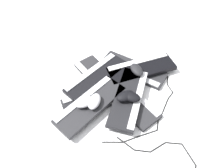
{
  "coord_description": "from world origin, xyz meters",
  "views": [
    {
      "loc": [
        0.81,
        0.41,
        1.05
      ],
      "look_at": [
        0.04,
        -0.01,
        0.03
      ],
      "focal_mm": 35.0,
      "sensor_mm": 36.0,
      "label": 1
    }
  ],
  "objects": [
    {
      "name": "mouse_2",
      "position": [
        -0.1,
        0.09,
        0.08
      ],
      "size": [
        0.12,
        0.13,
        0.04
      ],
      "primitive_type": "ellipsoid",
      "rotation": [
        0.0,
        0.0,
        4.06
      ],
      "color": "black",
      "rests_on": "keyboard_5"
    },
    {
      "name": "mouse_0",
      "position": [
        0.24,
        -0.02,
        0.08
      ],
      "size": [
        0.12,
        0.09,
        0.04
      ],
      "primitive_type": "ellipsoid",
      "rotation": [
        0.0,
        0.0,
        0.24
      ],
      "color": "#B7B7BC",
      "rests_on": "keyboard_7"
    },
    {
      "name": "keyboard_7",
      "position": [
        0.25,
        -0.04,
        0.04
      ],
      "size": [
        0.46,
        0.25,
        0.03
      ],
      "color": "#232326",
      "rests_on": "keyboard_0"
    },
    {
      "name": "keyboard_5",
      "position": [
        -0.16,
        0.1,
        0.04
      ],
      "size": [
        0.43,
        0.4,
        0.03
      ],
      "color": "black",
      "rests_on": "keyboard_2"
    },
    {
      "name": "keyboard_1",
      "position": [
        0.09,
        0.11,
        0.01
      ],
      "size": [
        0.31,
        0.46,
        0.03
      ],
      "color": "#232326",
      "rests_on": "ground"
    },
    {
      "name": "cable_1",
      "position": [
        0.04,
        0.26,
        0.0
      ],
      "size": [
        0.67,
        0.27,
        0.01
      ],
      "color": "black",
      "rests_on": "ground"
    },
    {
      "name": "mouse_4",
      "position": [
        0.11,
        0.15,
        0.08
      ],
      "size": [
        0.08,
        0.12,
        0.04
      ],
      "primitive_type": "ellipsoid",
      "rotation": [
        0.0,
        0.0,
        4.85
      ],
      "color": "black",
      "rests_on": "keyboard_4"
    },
    {
      "name": "keyboard_4",
      "position": [
        0.1,
        0.13,
        0.04
      ],
      "size": [
        0.46,
        0.25,
        0.03
      ],
      "color": "black",
      "rests_on": "keyboard_1"
    },
    {
      "name": "mouse_1",
      "position": [
        0.27,
        -0.06,
        0.08
      ],
      "size": [
        0.13,
        0.12,
        0.04
      ],
      "primitive_type": "ellipsoid",
      "rotation": [
        0.0,
        0.0,
        5.63
      ],
      "color": "#B7B7BC",
      "rests_on": "keyboard_7"
    },
    {
      "name": "ground_plane",
      "position": [
        0.0,
        0.0,
        0.0
      ],
      "size": [
        3.2,
        3.2,
        0.0
      ],
      "primitive_type": "plane",
      "color": "white"
    },
    {
      "name": "keyboard_2",
      "position": [
        -0.15,
        0.04,
        0.01
      ],
      "size": [
        0.16,
        0.44,
        0.03
      ],
      "color": "#232326",
      "rests_on": "ground"
    },
    {
      "name": "keyboard_6",
      "position": [
        0.05,
        -0.12,
        0.04
      ],
      "size": [
        0.46,
        0.25,
        0.03
      ],
      "color": "black",
      "rests_on": "keyboard_3"
    },
    {
      "name": "keyboard_3",
      "position": [
        0.03,
        -0.09,
        0.01
      ],
      "size": [
        0.31,
        0.46,
        0.03
      ],
      "color": "#232326",
      "rests_on": "ground"
    },
    {
      "name": "keyboard_0",
      "position": [
        0.16,
        -0.03,
        0.01
      ],
      "size": [
        0.44,
        0.39,
        0.03
      ],
      "color": "black",
      "rests_on": "ground"
    },
    {
      "name": "mouse_3",
      "position": [
        0.12,
        0.12,
        0.08
      ],
      "size": [
        0.13,
        0.12,
        0.04
      ],
      "primitive_type": "ellipsoid",
      "rotation": [
        0.0,
        0.0,
        2.55
      ],
      "color": "black",
      "rests_on": "keyboard_4"
    }
  ]
}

